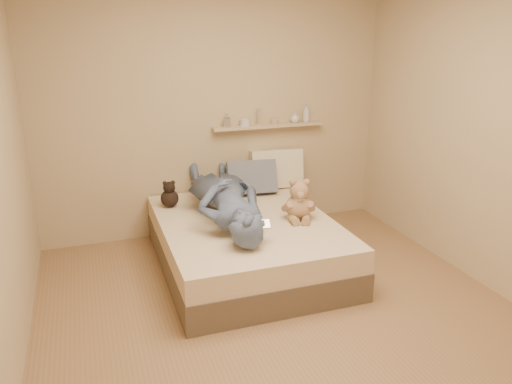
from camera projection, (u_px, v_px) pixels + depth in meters
name	position (u px, v px, depth m)	size (l,w,h in m)	color
room	(288.00, 150.00, 3.34)	(3.80, 3.80, 3.80)	olive
bed	(246.00, 243.00, 4.52)	(1.50, 1.90, 0.45)	brown
game_console	(259.00, 225.00, 3.92)	(0.19, 0.11, 0.06)	silver
teddy_bear	(299.00, 203.00, 4.40)	(0.30, 0.31, 0.38)	#9B7D55
dark_plush	(170.00, 196.00, 4.74)	(0.17, 0.17, 0.26)	black
pillow_cream	(276.00, 169.00, 5.32)	(0.55, 0.16, 0.40)	beige
pillow_grey	(252.00, 178.00, 5.10)	(0.50, 0.14, 0.34)	slate
person	(225.00, 197.00, 4.44)	(0.60, 1.63, 0.39)	#4E5B7A
wall_shelf	(268.00, 126.00, 5.23)	(1.20, 0.12, 0.03)	tan
shelf_bottles	(276.00, 118.00, 5.23)	(0.97, 0.13, 0.20)	#BABABE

